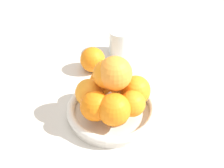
# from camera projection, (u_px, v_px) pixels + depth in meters

# --- Properties ---
(ground_plane) EXTENTS (4.00, 4.00, 0.00)m
(ground_plane) POSITION_uv_depth(u_px,v_px,m) (112.00, 115.00, 0.82)
(ground_plane) COLOR beige
(fruit_bowl) EXTENTS (0.23, 0.23, 0.03)m
(fruit_bowl) POSITION_uv_depth(u_px,v_px,m) (112.00, 110.00, 0.81)
(fruit_bowl) COLOR silver
(fruit_bowl) RESTS_ON ground_plane
(orange_pile) EXTENTS (0.19, 0.19, 0.14)m
(orange_pile) POSITION_uv_depth(u_px,v_px,m) (113.00, 90.00, 0.76)
(orange_pile) COLOR orange
(orange_pile) RESTS_ON fruit_bowl
(stray_orange) EXTENTS (0.08, 0.08, 0.08)m
(stray_orange) POSITION_uv_depth(u_px,v_px,m) (93.00, 60.00, 0.95)
(stray_orange) COLOR orange
(stray_orange) RESTS_ON ground_plane
(drinking_glass) EXTENTS (0.08, 0.08, 0.09)m
(drinking_glass) POSITION_uv_depth(u_px,v_px,m) (121.00, 42.00, 1.02)
(drinking_glass) COLOR silver
(drinking_glass) RESTS_ON ground_plane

